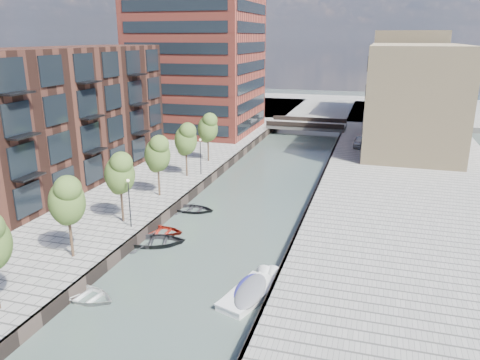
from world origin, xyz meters
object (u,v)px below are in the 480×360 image
at_px(tree_5, 186,138).
at_px(motorboat_4, 255,291).
at_px(tree_3, 120,172).
at_px(sloop_1, 155,244).
at_px(sloop_4, 192,211).
at_px(sloop_2, 160,233).
at_px(tree_6, 208,127).
at_px(tree_2, 67,199).
at_px(tree_4, 157,153).
at_px(sloop_3, 86,298).
at_px(car, 360,142).
at_px(bridge, 307,125).
at_px(motorboat_3, 251,288).

xyz_separation_m(tree_5, motorboat_4, (13.39, -20.67, -5.08)).
relative_size(tree_3, tree_5, 1.00).
distance_m(sloop_1, sloop_4, 7.85).
height_order(sloop_2, motorboat_4, motorboat_4).
bearing_deg(sloop_1, tree_6, -9.01).
height_order(tree_2, motorboat_4, tree_2).
height_order(tree_4, sloop_3, tree_4).
height_order(tree_5, tree_6, same).
bearing_deg(sloop_1, car, -39.87).
distance_m(bridge, car, 15.72).
height_order(sloop_4, motorboat_4, motorboat_4).
relative_size(bridge, tree_4, 2.18).
height_order(tree_6, motorboat_4, tree_6).
bearing_deg(tree_6, tree_4, -90.00).
relative_size(tree_6, sloop_1, 1.20).
bearing_deg(tree_2, motorboat_3, 2.77).
bearing_deg(sloop_2, tree_2, 153.72).
distance_m(tree_6, sloop_2, 21.31).
bearing_deg(tree_2, tree_4, 90.00).
bearing_deg(tree_3, car, 62.47).
height_order(tree_6, sloop_1, tree_6).
relative_size(tree_4, motorboat_3, 1.15).
bearing_deg(tree_5, car, 48.71).
relative_size(tree_5, sloop_2, 1.48).
height_order(tree_4, tree_5, same).
xyz_separation_m(tree_5, sloop_2, (3.11, -13.40, -5.31)).
xyz_separation_m(tree_3, sloop_2, (3.11, 0.60, -5.31)).
xyz_separation_m(motorboat_4, car, (4.58, 41.13, 1.50)).
xyz_separation_m(tree_2, sloop_4, (3.78, 13.23, -5.31)).
bearing_deg(bridge, motorboat_3, -85.14).
bearing_deg(motorboat_3, tree_2, -177.23).
relative_size(sloop_2, motorboat_4, 0.69).
bearing_deg(sloop_4, sloop_1, 176.16).
xyz_separation_m(tree_5, motorboat_3, (13.04, -20.37, -5.11)).
bearing_deg(motorboat_3, sloop_3, -158.62).
bearing_deg(sloop_4, tree_5, 22.66).
bearing_deg(tree_3, tree_5, 90.00).
bearing_deg(tree_5, tree_6, 90.00).
bearing_deg(sloop_4, tree_3, 145.49).
distance_m(sloop_1, sloop_3, 8.66).
relative_size(sloop_4, motorboat_3, 0.82).
xyz_separation_m(tree_3, motorboat_3, (13.04, -6.37, -5.11)).
bearing_deg(sloop_4, motorboat_4, -146.61).
bearing_deg(sloop_4, car, -29.96).
height_order(tree_6, sloop_4, tree_6).
xyz_separation_m(tree_2, motorboat_3, (13.04, 0.63, -5.11)).
relative_size(tree_5, sloop_4, 1.40).
bearing_deg(sloop_1, sloop_2, -3.33).
xyz_separation_m(tree_2, sloop_1, (3.70, 5.38, -5.31)).
distance_m(tree_4, motorboat_3, 19.36).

